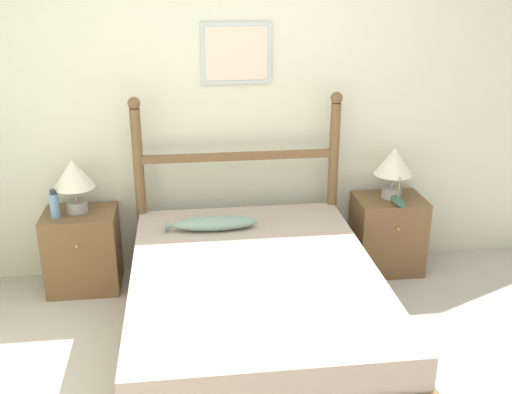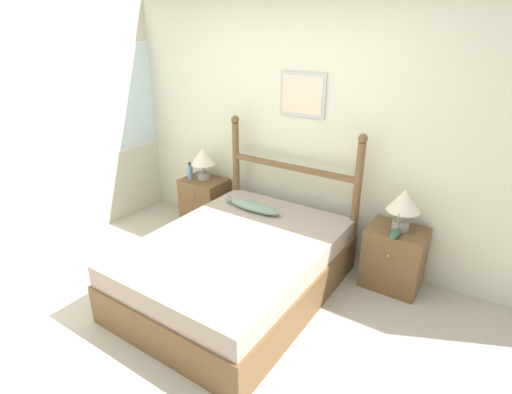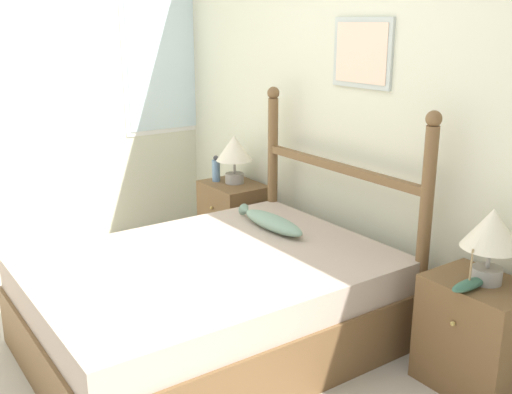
% 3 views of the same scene
% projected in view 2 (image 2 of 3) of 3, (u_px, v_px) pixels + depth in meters
% --- Properties ---
extents(ground_plane, '(16.00, 16.00, 0.00)m').
position_uv_depth(ground_plane, '(193.00, 331.00, 3.15)').
color(ground_plane, '#B7AD9E').
extents(wall_back, '(6.40, 0.08, 2.55)m').
position_uv_depth(wall_back, '(303.00, 129.00, 3.97)').
color(wall_back, beige).
rests_on(wall_back, ground_plane).
extents(wall_left, '(0.08, 6.40, 2.55)m').
position_uv_depth(wall_left, '(18.00, 134.00, 3.76)').
color(wall_left, beige).
rests_on(wall_left, ground_plane).
extents(bed, '(1.45, 1.96, 0.53)m').
position_uv_depth(bed, '(237.00, 267.00, 3.51)').
color(bed, brown).
rests_on(bed, ground_plane).
extents(headboard, '(1.47, 0.09, 1.36)m').
position_uv_depth(headboard, '(291.00, 184.00, 4.04)').
color(headboard, brown).
rests_on(headboard, ground_plane).
extents(nightstand_left, '(0.50, 0.40, 0.58)m').
position_uv_depth(nightstand_left, '(205.00, 202.00, 4.74)').
color(nightstand_left, brown).
rests_on(nightstand_left, ground_plane).
extents(nightstand_right, '(0.50, 0.40, 0.58)m').
position_uv_depth(nightstand_right, '(394.00, 258.00, 3.60)').
color(nightstand_right, brown).
rests_on(nightstand_right, ground_plane).
extents(table_lamp_left, '(0.28, 0.28, 0.38)m').
position_uv_depth(table_lamp_left, '(203.00, 158.00, 4.55)').
color(table_lamp_left, gray).
rests_on(table_lamp_left, nightstand_left).
extents(table_lamp_right, '(0.28, 0.28, 0.38)m').
position_uv_depth(table_lamp_right, '(404.00, 203.00, 3.39)').
color(table_lamp_right, gray).
rests_on(table_lamp_right, nightstand_right).
extents(bottle, '(0.06, 0.06, 0.21)m').
position_uv_depth(bottle, '(190.00, 171.00, 4.61)').
color(bottle, '#668CB2').
rests_on(bottle, nightstand_left).
extents(model_boat, '(0.07, 0.24, 0.20)m').
position_uv_depth(model_boat, '(396.00, 233.00, 3.38)').
color(model_boat, '#386651').
rests_on(model_boat, nightstand_right).
extents(fish_pillow, '(0.61, 0.15, 0.09)m').
position_uv_depth(fish_pillow, '(254.00, 207.00, 3.93)').
color(fish_pillow, gray).
rests_on(fish_pillow, bed).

